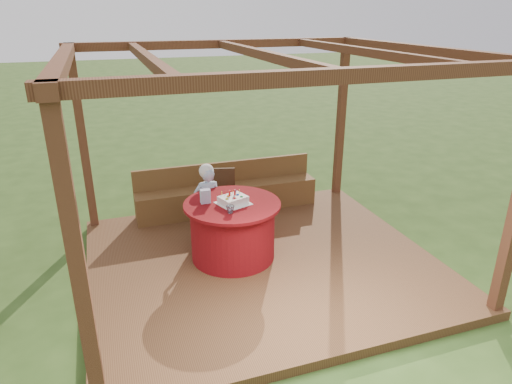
{
  "coord_description": "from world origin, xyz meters",
  "views": [
    {
      "loc": [
        -1.83,
        -5.08,
        3.25
      ],
      "look_at": [
        0.0,
        0.25,
        1.0
      ],
      "focal_mm": 32.0,
      "sensor_mm": 36.0,
      "label": 1
    }
  ],
  "objects_px": {
    "chair": "(221,195)",
    "birthday_cake": "(233,200)",
    "bench": "(227,195)",
    "table": "(233,230)",
    "elderly_woman": "(208,201)",
    "gift_bag": "(205,196)",
    "drinking_glass": "(230,209)"
  },
  "relations": [
    {
      "from": "chair",
      "to": "elderly_woman",
      "type": "height_order",
      "value": "elderly_woman"
    },
    {
      "from": "elderly_woman",
      "to": "birthday_cake",
      "type": "relative_size",
      "value": 2.39
    },
    {
      "from": "table",
      "to": "gift_bag",
      "type": "distance_m",
      "value": 0.6
    },
    {
      "from": "table",
      "to": "gift_bag",
      "type": "height_order",
      "value": "gift_bag"
    },
    {
      "from": "table",
      "to": "elderly_woman",
      "type": "height_order",
      "value": "elderly_woman"
    },
    {
      "from": "bench",
      "to": "drinking_glass",
      "type": "relative_size",
      "value": 28.93
    },
    {
      "from": "table",
      "to": "drinking_glass",
      "type": "relative_size",
      "value": 12.29
    },
    {
      "from": "table",
      "to": "gift_bag",
      "type": "xyz_separation_m",
      "value": [
        -0.33,
        0.12,
        0.48
      ]
    },
    {
      "from": "bench",
      "to": "gift_bag",
      "type": "bearing_deg",
      "value": -115.6
    },
    {
      "from": "table",
      "to": "chair",
      "type": "bearing_deg",
      "value": 83.69
    },
    {
      "from": "table",
      "to": "drinking_glass",
      "type": "xyz_separation_m",
      "value": [
        -0.11,
        -0.3,
        0.44
      ]
    },
    {
      "from": "chair",
      "to": "bench",
      "type": "bearing_deg",
      "value": 64.81
    },
    {
      "from": "birthday_cake",
      "to": "table",
      "type": "bearing_deg",
      "value": 106.58
    },
    {
      "from": "chair",
      "to": "birthday_cake",
      "type": "relative_size",
      "value": 1.86
    },
    {
      "from": "bench",
      "to": "chair",
      "type": "height_order",
      "value": "chair"
    },
    {
      "from": "table",
      "to": "elderly_woman",
      "type": "distance_m",
      "value": 0.72
    },
    {
      "from": "bench",
      "to": "elderly_woman",
      "type": "height_order",
      "value": "elderly_woman"
    },
    {
      "from": "birthday_cake",
      "to": "drinking_glass",
      "type": "height_order",
      "value": "birthday_cake"
    },
    {
      "from": "chair",
      "to": "table",
      "type": "bearing_deg",
      "value": -96.31
    },
    {
      "from": "gift_bag",
      "to": "elderly_woman",
      "type": "bearing_deg",
      "value": 77.28
    },
    {
      "from": "chair",
      "to": "birthday_cake",
      "type": "xyz_separation_m",
      "value": [
        -0.11,
        -1.05,
        0.35
      ]
    },
    {
      "from": "gift_bag",
      "to": "chair",
      "type": "bearing_deg",
      "value": 66.53
    },
    {
      "from": "drinking_glass",
      "to": "gift_bag",
      "type": "bearing_deg",
      "value": 117.71
    },
    {
      "from": "chair",
      "to": "birthday_cake",
      "type": "bearing_deg",
      "value": -95.76
    },
    {
      "from": "birthday_cake",
      "to": "gift_bag",
      "type": "distance_m",
      "value": 0.36
    },
    {
      "from": "drinking_glass",
      "to": "elderly_woman",
      "type": "bearing_deg",
      "value": 93.97
    },
    {
      "from": "table",
      "to": "birthday_cake",
      "type": "bearing_deg",
      "value": -73.42
    },
    {
      "from": "table",
      "to": "drinking_glass",
      "type": "height_order",
      "value": "drinking_glass"
    },
    {
      "from": "gift_bag",
      "to": "drinking_glass",
      "type": "xyz_separation_m",
      "value": [
        0.22,
        -0.41,
        -0.04
      ]
    },
    {
      "from": "drinking_glass",
      "to": "chair",
      "type": "bearing_deg",
      "value": 80.42
    },
    {
      "from": "birthday_cake",
      "to": "gift_bag",
      "type": "relative_size",
      "value": 2.58
    },
    {
      "from": "bench",
      "to": "birthday_cake",
      "type": "distance_m",
      "value": 1.69
    }
  ]
}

